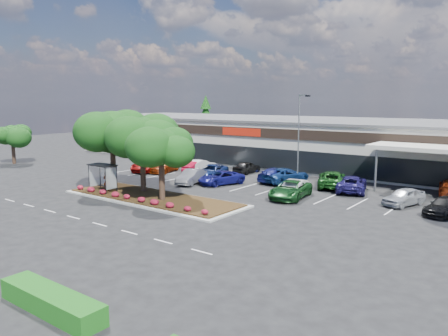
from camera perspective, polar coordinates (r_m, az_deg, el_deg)
The scene contains 30 objects.
ground at distance 36.10m, azimuth -11.65°, elevation -5.59°, with size 160.00×160.00×0.00m, color black.
retail_store at distance 62.98m, azimuth 12.04°, elevation 3.44°, with size 80.40×25.20×6.25m.
landscape_island at distance 40.14m, azimuth -9.28°, elevation -3.88°, with size 18.00×6.00×0.26m.
lane_markings at distance 43.59m, azimuth -1.47°, elevation -2.91°, with size 33.12×20.06×0.01m.
shrub_row at distance 38.67m, azimuth -11.54°, elevation -3.85°, with size 17.00×0.80×0.50m, color maroon, non-canonical shape.
bus_shelter at distance 43.17m, azimuth -15.44°, elevation -0.24°, with size 2.75×1.55×2.59m.
island_tree_west at distance 44.26m, azimuth -14.35°, elevation 2.50°, with size 7.20×7.20×7.89m, color #0D390D, non-canonical shape.
island_tree_mid at distance 42.10m, azimuth -10.60°, elevation 1.92°, with size 6.60×6.60×7.32m, color #0D390D, non-canonical shape.
island_tree_east at distance 38.26m, azimuth -8.17°, elevation 0.68°, with size 5.80×5.80×6.50m, color #0D390D, non-canonical shape.
hedge_south_east at distance 20.71m, azimuth -21.62°, elevation -15.88°, with size 6.00×1.30×0.90m, color #1B5214.
tree_west_far at distance 68.12m, azimuth -25.86°, elevation 2.85°, with size 4.80×4.80×5.61m, color #0D390D, non-canonical shape.
conifer_north_west at distance 89.19m, azimuth -2.39°, elevation 6.36°, with size 4.40×4.40×10.00m, color #0D390D.
person_waiting at distance 43.44m, azimuth -15.09°, elevation -1.67°, with size 0.68×0.44×1.86m, color #594C47.
light_pole at distance 47.25m, azimuth 9.81°, elevation 3.06°, with size 1.38×0.87×9.55m.
car_0 at distance 55.87m, azimuth -9.94°, elevation 0.42°, with size 2.71×5.88×1.63m, color maroon.
car_1 at distance 54.88m, azimuth -7.72°, elevation 0.25°, with size 2.11×5.18×1.50m, color #692107.
car_2 at distance 50.38m, azimuth -1.66°, elevation -0.43°, with size 2.51×5.45×1.52m, color navy.
car_3 at distance 46.95m, azimuth -4.29°, elevation -1.13°, with size 1.62×4.65×1.53m, color slate.
car_4 at distance 46.42m, azimuth -0.39°, elevation -1.29°, with size 2.36×5.11×1.42m, color navy.
car_5 at distance 40.37m, azimuth 8.67°, elevation -2.81°, with size 2.64×5.73×1.59m, color #144119.
car_6 at distance 41.18m, azimuth 9.11°, elevation -2.65°, with size 1.61×4.61×1.52m, color silver.
car_7 at distance 40.28m, azimuth 22.44°, elevation -3.49°, with size 1.77×4.39×1.50m, color #9A9EA6.
car_8 at distance 38.39m, azimuth 26.92°, elevation -4.47°, with size 1.92×4.72×1.37m, color black.
car_9 at distance 55.21m, azimuth -3.06°, elevation 0.35°, with size 1.55×4.45×1.47m, color silver.
car_10 at distance 54.67m, azimuth -3.88°, elevation 0.20°, with size 1.44×4.13×1.36m, color maroon.
car_11 at distance 53.61m, azimuth 3.00°, elevation 0.11°, with size 1.75×4.36×1.48m, color black.
car_12 at distance 48.16m, azimuth 6.94°, elevation -0.89°, with size 2.21×5.44×1.58m, color navy.
car_13 at distance 47.73m, azimuth 8.00°, elevation -0.97°, with size 2.71×5.88×1.63m, color navy.
car_14 at distance 46.32m, azimuth 13.95°, elevation -1.43°, with size 2.76×5.99×1.67m, color #154615.
car_15 at distance 44.54m, azimuth 16.34°, elevation -1.98°, with size 2.63×5.71×1.59m, color #1C1754.
Camera 1 is at (26.32, -23.05, 8.91)m, focal length 35.00 mm.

